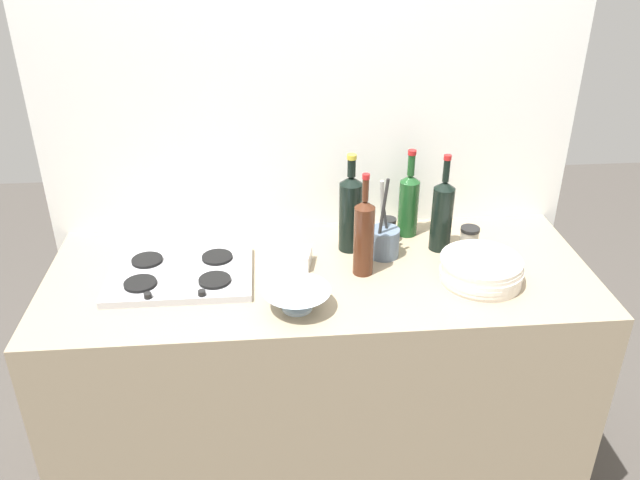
{
  "coord_description": "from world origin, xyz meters",
  "views": [
    {
      "loc": [
        -0.16,
        -1.84,
        2.02
      ],
      "look_at": [
        0.0,
        0.0,
        1.02
      ],
      "focal_mm": 36.66,
      "sensor_mm": 36.0,
      "label": 1
    }
  ],
  "objects_px": {
    "condiment_jar_front": "(469,238)",
    "condiment_jar_rear": "(388,230)",
    "wine_bottle_rightmost": "(364,236)",
    "utensil_crock": "(384,240)",
    "wine_bottle_leftmost": "(350,212)",
    "wine_bottle_mid_right": "(442,214)",
    "mixing_bowl": "(297,298)",
    "stovetop_hob": "(180,274)",
    "wine_bottle_mid_left": "(409,203)",
    "butter_dish": "(288,257)",
    "plate_stack": "(481,270)"
  },
  "relations": [
    {
      "from": "mixing_bowl",
      "to": "condiment_jar_rear",
      "type": "bearing_deg",
      "value": 48.77
    },
    {
      "from": "mixing_bowl",
      "to": "condiment_jar_front",
      "type": "relative_size",
      "value": 2.61
    },
    {
      "from": "utensil_crock",
      "to": "condiment_jar_rear",
      "type": "height_order",
      "value": "utensil_crock"
    },
    {
      "from": "wine_bottle_rightmost",
      "to": "condiment_jar_front",
      "type": "relative_size",
      "value": 4.45
    },
    {
      "from": "condiment_jar_rear",
      "to": "wine_bottle_leftmost",
      "type": "bearing_deg",
      "value": -164.47
    },
    {
      "from": "wine_bottle_rightmost",
      "to": "condiment_jar_front",
      "type": "height_order",
      "value": "wine_bottle_rightmost"
    },
    {
      "from": "mixing_bowl",
      "to": "condiment_jar_front",
      "type": "bearing_deg",
      "value": 27.65
    },
    {
      "from": "stovetop_hob",
      "to": "plate_stack",
      "type": "bearing_deg",
      "value": -6.2
    },
    {
      "from": "plate_stack",
      "to": "wine_bottle_rightmost",
      "type": "bearing_deg",
      "value": 166.83
    },
    {
      "from": "wine_bottle_mid_right",
      "to": "utensil_crock",
      "type": "xyz_separation_m",
      "value": [
        -0.2,
        -0.03,
        -0.07
      ]
    },
    {
      "from": "wine_bottle_rightmost",
      "to": "utensil_crock",
      "type": "bearing_deg",
      "value": 50.64
    },
    {
      "from": "wine_bottle_leftmost",
      "to": "condiment_jar_front",
      "type": "relative_size",
      "value": 4.46
    },
    {
      "from": "stovetop_hob",
      "to": "wine_bottle_leftmost",
      "type": "relative_size",
      "value": 1.32
    },
    {
      "from": "butter_dish",
      "to": "condiment_jar_front",
      "type": "height_order",
      "value": "condiment_jar_front"
    },
    {
      "from": "wine_bottle_leftmost",
      "to": "wine_bottle_mid_left",
      "type": "height_order",
      "value": "wine_bottle_leftmost"
    },
    {
      "from": "stovetop_hob",
      "to": "condiment_jar_front",
      "type": "relative_size",
      "value": 5.87
    },
    {
      "from": "stovetop_hob",
      "to": "wine_bottle_mid_left",
      "type": "distance_m",
      "value": 0.84
    },
    {
      "from": "utensil_crock",
      "to": "condiment_jar_front",
      "type": "relative_size",
      "value": 3.75
    },
    {
      "from": "plate_stack",
      "to": "wine_bottle_mid_left",
      "type": "relative_size",
      "value": 0.82
    },
    {
      "from": "wine_bottle_mid_right",
      "to": "butter_dish",
      "type": "relative_size",
      "value": 2.33
    },
    {
      "from": "mixing_bowl",
      "to": "wine_bottle_mid_left",
      "type": "bearing_deg",
      "value": 46.45
    },
    {
      "from": "wine_bottle_rightmost",
      "to": "mixing_bowl",
      "type": "xyz_separation_m",
      "value": [
        -0.23,
        -0.19,
        -0.1
      ]
    },
    {
      "from": "wine_bottle_rightmost",
      "to": "mixing_bowl",
      "type": "height_order",
      "value": "wine_bottle_rightmost"
    },
    {
      "from": "mixing_bowl",
      "to": "utensil_crock",
      "type": "distance_m",
      "value": 0.43
    },
    {
      "from": "stovetop_hob",
      "to": "condiment_jar_front",
      "type": "distance_m",
      "value": 1.0
    },
    {
      "from": "condiment_jar_rear",
      "to": "plate_stack",
      "type": "bearing_deg",
      "value": -49.37
    },
    {
      "from": "plate_stack",
      "to": "wine_bottle_leftmost",
      "type": "xyz_separation_m",
      "value": [
        -0.39,
        0.25,
        0.1
      ]
    },
    {
      "from": "stovetop_hob",
      "to": "wine_bottle_mid_right",
      "type": "height_order",
      "value": "wine_bottle_mid_right"
    },
    {
      "from": "plate_stack",
      "to": "wine_bottle_mid_right",
      "type": "bearing_deg",
      "value": 108.98
    },
    {
      "from": "condiment_jar_front",
      "to": "condiment_jar_rear",
      "type": "bearing_deg",
      "value": 165.92
    },
    {
      "from": "plate_stack",
      "to": "condiment_jar_front",
      "type": "bearing_deg",
      "value": 83.22
    },
    {
      "from": "stovetop_hob",
      "to": "wine_bottle_mid_right",
      "type": "bearing_deg",
      "value": 7.82
    },
    {
      "from": "plate_stack",
      "to": "condiment_jar_front",
      "type": "height_order",
      "value": "plate_stack"
    },
    {
      "from": "plate_stack",
      "to": "butter_dish",
      "type": "bearing_deg",
      "value": 165.45
    },
    {
      "from": "plate_stack",
      "to": "wine_bottle_leftmost",
      "type": "height_order",
      "value": "wine_bottle_leftmost"
    },
    {
      "from": "plate_stack",
      "to": "condiment_jar_rear",
      "type": "xyz_separation_m",
      "value": [
        -0.25,
        0.29,
        0.01
      ]
    },
    {
      "from": "stovetop_hob",
      "to": "wine_bottle_rightmost",
      "type": "xyz_separation_m",
      "value": [
        0.6,
        -0.02,
        0.12
      ]
    },
    {
      "from": "wine_bottle_mid_right",
      "to": "wine_bottle_rightmost",
      "type": "xyz_separation_m",
      "value": [
        -0.29,
        -0.14,
        0.0
      ]
    },
    {
      "from": "plate_stack",
      "to": "mixing_bowl",
      "type": "xyz_separation_m",
      "value": [
        -0.6,
        -0.1,
        -0.0
      ]
    },
    {
      "from": "condiment_jar_rear",
      "to": "condiment_jar_front",
      "type": "bearing_deg",
      "value": -14.08
    },
    {
      "from": "wine_bottle_leftmost",
      "to": "wine_bottle_mid_right",
      "type": "bearing_deg",
      "value": -4.58
    },
    {
      "from": "wine_bottle_mid_left",
      "to": "wine_bottle_mid_right",
      "type": "height_order",
      "value": "wine_bottle_mid_right"
    },
    {
      "from": "wine_bottle_mid_right",
      "to": "mixing_bowl",
      "type": "height_order",
      "value": "wine_bottle_mid_right"
    },
    {
      "from": "wine_bottle_mid_right",
      "to": "condiment_jar_front",
      "type": "bearing_deg",
      "value": -2.59
    },
    {
      "from": "wine_bottle_mid_left",
      "to": "butter_dish",
      "type": "bearing_deg",
      "value": -157.16
    },
    {
      "from": "wine_bottle_mid_right",
      "to": "wine_bottle_leftmost",
      "type": "bearing_deg",
      "value": 175.42
    },
    {
      "from": "wine_bottle_mid_right",
      "to": "condiment_jar_front",
      "type": "height_order",
      "value": "wine_bottle_mid_right"
    },
    {
      "from": "plate_stack",
      "to": "wine_bottle_leftmost",
      "type": "bearing_deg",
      "value": 147.28
    },
    {
      "from": "wine_bottle_rightmost",
      "to": "condiment_jar_front",
      "type": "distance_m",
      "value": 0.43
    },
    {
      "from": "condiment_jar_front",
      "to": "stovetop_hob",
      "type": "bearing_deg",
      "value": -173.27
    }
  ]
}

